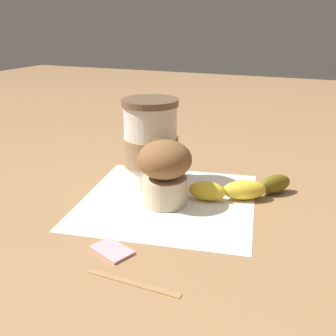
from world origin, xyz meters
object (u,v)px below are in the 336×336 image
object	(u,v)px
banana	(243,188)
sugar_packet	(112,249)
coffee_cup	(151,144)
muffin	(164,170)

from	to	relation	value
banana	sugar_packet	bearing A→B (deg)	-117.34
coffee_cup	muffin	size ratio (longest dim) A/B	1.46
banana	sugar_packet	world-z (taller)	banana
muffin	sugar_packet	xyz separation A→B (m)	(-0.01, -0.15, -0.05)
coffee_cup	sugar_packet	world-z (taller)	coffee_cup
muffin	banana	distance (m)	0.13
muffin	banana	bearing A→B (deg)	32.16
coffee_cup	muffin	xyz separation A→B (m)	(0.05, -0.06, -0.02)
sugar_packet	muffin	bearing A→B (deg)	87.93
banana	muffin	bearing A→B (deg)	-147.84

